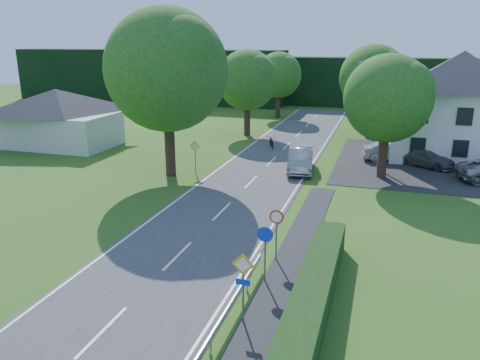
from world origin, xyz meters
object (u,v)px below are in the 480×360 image
(parked_car_silver_a, at_px, (392,152))
(motorcycle, at_px, (272,141))
(parasol, at_px, (412,150))
(parked_car_red, at_px, (420,153))
(parked_car_grey, at_px, (426,158))
(moving_car, at_px, (300,160))
(streetlight, at_px, (380,110))

(parked_car_silver_a, bearing_deg, motorcycle, 71.32)
(motorcycle, bearing_deg, parasol, -28.88)
(parked_car_red, xyz_separation_m, parked_car_grey, (0.42, -1.00, -0.13))
(moving_car, distance_m, parked_car_red, 10.01)
(moving_car, relative_size, parked_car_grey, 1.13)
(parasol, bearing_deg, moving_car, -145.53)
(parked_car_silver_a, bearing_deg, parked_car_grey, -118.14)
(parked_car_grey, xyz_separation_m, parasol, (-1.02, 1.34, 0.24))
(motorcycle, height_order, parked_car_silver_a, parked_car_silver_a)
(parked_car_grey, relative_size, parasol, 2.27)
(parked_car_silver_a, xyz_separation_m, parked_car_grey, (2.49, -0.94, -0.11))
(motorcycle, xyz_separation_m, parasol, (11.88, -1.65, 0.34))
(motorcycle, distance_m, parasol, 12.00)
(streetlight, bearing_deg, parked_car_silver_a, 68.64)
(moving_car, height_order, parked_car_silver_a, moving_car)
(moving_car, relative_size, parked_car_red, 1.11)
(parked_car_red, bearing_deg, parked_car_silver_a, 117.33)
(parked_car_red, relative_size, parked_car_silver_a, 0.98)
(moving_car, bearing_deg, parasol, 25.87)
(moving_car, xyz_separation_m, parked_car_grey, (9.00, 4.14, -0.19))
(moving_car, height_order, motorcycle, moving_car)
(moving_car, relative_size, motorcycle, 2.45)
(motorcycle, xyz_separation_m, parked_car_red, (12.49, -1.99, 0.23))
(parasol, bearing_deg, parked_car_grey, -52.66)
(moving_car, distance_m, parked_car_grey, 9.91)
(parked_car_red, bearing_deg, streetlight, 158.53)
(parked_car_red, height_order, parked_car_silver_a, parked_car_red)
(streetlight, bearing_deg, parked_car_grey, 28.78)
(moving_car, xyz_separation_m, parasol, (7.98, 5.48, 0.05))
(streetlight, height_order, motorcycle, streetlight)
(parked_car_grey, distance_m, parasol, 1.70)
(streetlight, xyz_separation_m, motorcycle, (-9.26, 4.99, -3.88))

